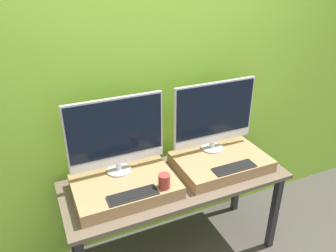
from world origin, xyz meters
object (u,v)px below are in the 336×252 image
Objects in this scene: keyboard_left at (133,195)px; mug at (164,181)px; monitor_right at (214,115)px; keyboard_right at (234,167)px; monitor_left at (116,134)px.

mug is at bearing 0.00° from keyboard_left.
monitor_right is at bearing 29.44° from mug.
keyboard_left is 0.22m from mug.
monitor_left is at bearing 157.96° from keyboard_right.
monitor_right is 0.42m from keyboard_right.
monitor_right is (0.76, 0.00, 0.00)m from monitor_left.
monitor_right reaches higher than mug.
keyboard_right is at bearing -22.04° from monitor_left.
monitor_left is 0.42m from keyboard_left.
monitor_left is at bearing 90.00° from keyboard_left.
keyboard_left is 1.00× the size of keyboard_right.
keyboard_left is 0.87m from monitor_right.
monitor_right is at bearing 0.00° from monitor_left.
monitor_right is (0.55, 0.31, 0.24)m from mug.
keyboard_right is (0.76, -0.31, -0.28)m from monitor_left.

